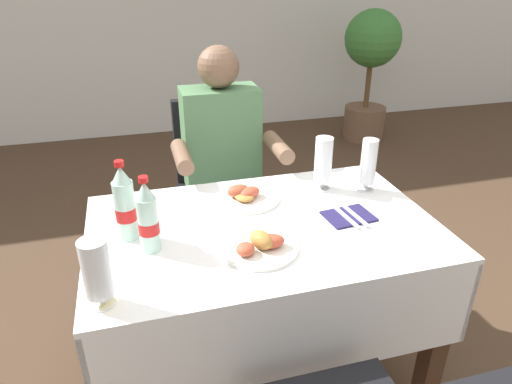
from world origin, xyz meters
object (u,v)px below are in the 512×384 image
beer_glass_left (97,271)px  beer_glass_right (368,165)px  chair_far_diner_seat (221,184)px  plate_far_diner (246,196)px  seated_diner_far (224,165)px  main_dining_table (263,266)px  potted_plant_corner (370,62)px  napkin_cutlery_set (349,216)px  cola_bottle_primary (148,219)px  plate_near_camera (260,245)px  beer_glass_middle (323,164)px  cola_bottle_secondary (125,205)px

beer_glass_left → beer_glass_right: bearing=23.6°
chair_far_diner_seat → plate_far_diner: 0.62m
seated_diner_far → main_dining_table: bearing=-89.8°
potted_plant_corner → chair_far_diner_seat: bearing=-134.5°
plate_far_diner → napkin_cutlery_set: 0.40m
beer_glass_left → napkin_cutlery_set: beer_glass_left is taller
plate_far_diner → cola_bottle_primary: size_ratio=0.95×
potted_plant_corner → beer_glass_left: bearing=-128.9°
plate_far_diner → beer_glass_left: bearing=-137.1°
plate_near_camera → beer_glass_left: (-0.48, -0.14, 0.09)m
seated_diner_far → cola_bottle_primary: seated_diner_far is taller
main_dining_table → napkin_cutlery_set: size_ratio=6.24×
napkin_cutlery_set → potted_plant_corner: (1.50, 2.65, -0.01)m
chair_far_diner_seat → beer_glass_right: bearing=-52.9°
beer_glass_middle → cola_bottle_primary: size_ratio=0.86×
beer_glass_left → potted_plant_corner: 3.74m
potted_plant_corner → plate_near_camera: bearing=-124.0°
cola_bottle_secondary → seated_diner_far: bearing=54.1°
cola_bottle_primary → napkin_cutlery_set: bearing=1.7°
plate_far_diner → beer_glass_right: bearing=-5.2°
cola_bottle_primary → beer_glass_middle: bearing=20.7°
beer_glass_right → plate_near_camera: bearing=-150.1°
cola_bottle_primary → napkin_cutlery_set: cola_bottle_primary is taller
plate_far_diner → beer_glass_right: size_ratio=1.13×
beer_glass_middle → napkin_cutlery_set: (0.00, -0.24, -0.11)m
seated_diner_far → beer_glass_right: size_ratio=5.81×
chair_far_diner_seat → beer_glass_left: (-0.54, -1.07, 0.31)m
chair_far_diner_seat → napkin_cutlery_set: chair_far_diner_seat is taller
beer_glass_right → chair_far_diner_seat: bearing=127.1°
cola_bottle_secondary → beer_glass_middle: bearing=12.6°
beer_glass_right → napkin_cutlery_set: (-0.16, -0.18, -0.11)m
cola_bottle_primary → napkin_cutlery_set: 0.71m
cola_bottle_primary → plate_near_camera: bearing=-16.5°
seated_diner_far → beer_glass_middle: size_ratio=5.74×
main_dining_table → beer_glass_right: (0.47, 0.15, 0.29)m
seated_diner_far → potted_plant_corner: bearing=47.1°
napkin_cutlery_set → beer_glass_middle: bearing=91.1°
seated_diner_far → plate_far_diner: size_ratio=5.15×
beer_glass_left → beer_glass_right: beer_glass_right is taller
seated_diner_far → plate_far_diner: bearing=-91.3°
seated_diner_far → plate_near_camera: seated_diner_far is taller
seated_diner_far → plate_near_camera: (-0.05, -0.82, 0.07)m
plate_far_diner → beer_glass_middle: 0.33m
chair_far_diner_seat → beer_glass_middle: (0.31, -0.57, 0.31)m
seated_diner_far → napkin_cutlery_set: seated_diner_far is taller
seated_diner_far → beer_glass_middle: bearing=-55.9°
cola_bottle_primary → cola_bottle_secondary: size_ratio=0.93×
plate_near_camera → plate_far_diner: plate_near_camera is taller
seated_diner_far → beer_glass_right: 0.72m
cola_bottle_secondary → napkin_cutlery_set: bearing=-5.3°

